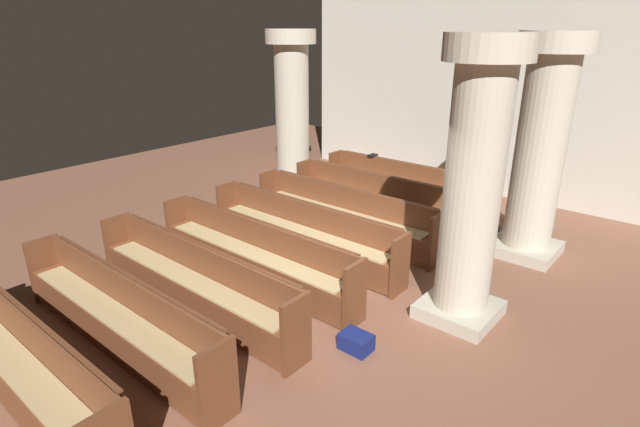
{
  "coord_description": "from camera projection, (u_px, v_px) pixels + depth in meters",
  "views": [
    {
      "loc": [
        3.74,
        -4.51,
        3.54
      ],
      "look_at": [
        -0.95,
        1.09,
        0.75
      ],
      "focal_mm": 27.67,
      "sensor_mm": 36.0,
      "label": 1
    }
  ],
  "objects": [
    {
      "name": "back_wall",
      "position": [
        508.0,
        92.0,
        10.29
      ],
      "size": [
        10.0,
        0.16,
        4.5
      ],
      "primitive_type": "cube",
      "color": "beige",
      "rests_on": "ground"
    },
    {
      "name": "pillar_aisle_side",
      "position": [
        541.0,
        146.0,
        7.56
      ],
      "size": [
        1.08,
        1.08,
        3.48
      ],
      "color": "#B6AD9A",
      "rests_on": "ground"
    },
    {
      "name": "kneeler_box_navy",
      "position": [
        356.0,
        342.0,
        5.72
      ],
      "size": [
        0.36,
        0.27,
        0.2
      ],
      "primitive_type": "cube",
      "color": "navy",
      "rests_on": "ground"
    },
    {
      "name": "pew_row_4",
      "position": [
        254.0,
        252.0,
        7.13
      ],
      "size": [
        3.71,
        0.46,
        0.88
      ],
      "color": "brown",
      "rests_on": "ground"
    },
    {
      "name": "pillar_aisle_rear",
      "position": [
        473.0,
        183.0,
        5.79
      ],
      "size": [
        0.99,
        0.99,
        3.48
      ],
      "color": "#B6AD9A",
      "rests_on": "ground"
    },
    {
      "name": "ground_plane",
      "position": [
        322.0,
        302.0,
        6.74
      ],
      "size": [
        19.2,
        19.2,
        0.0
      ],
      "primitive_type": "plane",
      "color": "brown"
    },
    {
      "name": "hymn_book",
      "position": [
        373.0,
        155.0,
        10.73
      ],
      "size": [
        0.15,
        0.21,
        0.03
      ],
      "primitive_type": "cube",
      "color": "black",
      "rests_on": "pew_row_0"
    },
    {
      "name": "pew_row_5",
      "position": [
        193.0,
        279.0,
        6.38
      ],
      "size": [
        3.71,
        0.47,
        0.88
      ],
      "color": "brown",
      "rests_on": "ground"
    },
    {
      "name": "kneeler_box_blue",
      "position": [
        488.0,
        231.0,
        8.8
      ],
      "size": [
        0.33,
        0.28,
        0.2
      ],
      "primitive_type": "cube",
      "color": "navy",
      "rests_on": "ground"
    },
    {
      "name": "pew_row_6",
      "position": [
        117.0,
        313.0,
        5.62
      ],
      "size": [
        3.71,
        0.46,
        0.88
      ],
      "color": "brown",
      "rests_on": "ground"
    },
    {
      "name": "pew_row_7",
      "position": [
        16.0,
        358.0,
        4.86
      ],
      "size": [
        3.71,
        0.46,
        0.88
      ],
      "color": "brown",
      "rests_on": "ground"
    },
    {
      "name": "lectern",
      "position": [
        474.0,
        184.0,
        10.25
      ],
      "size": [
        0.48,
        0.45,
        1.08
      ],
      "color": "#562B1A",
      "rests_on": "ground"
    },
    {
      "name": "pew_row_3",
      "position": [
        303.0,
        230.0,
        7.89
      ],
      "size": [
        3.71,
        0.47,
        0.88
      ],
      "color": "brown",
      "rests_on": "ground"
    },
    {
      "name": "pew_row_1",
      "position": [
        377.0,
        197.0,
        9.41
      ],
      "size": [
        3.71,
        0.46,
        0.88
      ],
      "color": "brown",
      "rests_on": "ground"
    },
    {
      "name": "pew_row_0",
      "position": [
        405.0,
        184.0,
        10.17
      ],
      "size": [
        3.71,
        0.47,
        0.88
      ],
      "color": "brown",
      "rests_on": "ground"
    },
    {
      "name": "pillar_far_side",
      "position": [
        292.0,
        109.0,
        10.91
      ],
      "size": [
        1.08,
        1.08,
        3.48
      ],
      "color": "#B6AD9A",
      "rests_on": "ground"
    },
    {
      "name": "pew_row_2",
      "position": [
        343.0,
        212.0,
        8.65
      ],
      "size": [
        3.71,
        0.46,
        0.88
      ],
      "color": "brown",
      "rests_on": "ground"
    }
  ]
}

